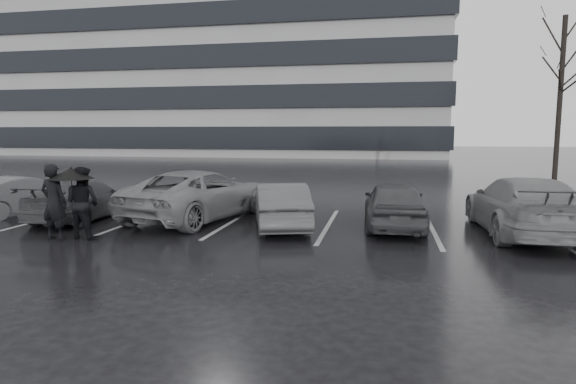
% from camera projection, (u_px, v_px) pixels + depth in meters
% --- Properties ---
extents(ground, '(160.00, 160.00, 0.00)m').
position_uv_depth(ground, '(290.00, 245.00, 11.12)').
color(ground, black).
rests_on(ground, ground).
extents(office_building, '(61.00, 26.00, 29.00)m').
position_uv_depth(office_building, '(191.00, 37.00, 60.30)').
color(office_building, gray).
rests_on(office_building, ground).
extents(car_main, '(1.74, 3.92, 1.31)m').
position_uv_depth(car_main, '(394.00, 204.00, 12.98)').
color(car_main, black).
rests_on(car_main, ground).
extents(car_west_a, '(2.33, 3.96, 1.23)m').
position_uv_depth(car_west_a, '(281.00, 205.00, 13.02)').
color(car_west_a, '#2C2C2F').
rests_on(car_west_a, ground).
extents(car_west_b, '(3.64, 5.70, 1.46)m').
position_uv_depth(car_west_b, '(199.00, 194.00, 14.37)').
color(car_west_b, '#535255').
rests_on(car_west_b, ground).
extents(car_west_c, '(1.72, 4.12, 1.19)m').
position_uv_depth(car_west_c, '(83.00, 199.00, 14.30)').
color(car_west_c, black).
rests_on(car_west_c, ground).
extents(car_west_d, '(2.19, 3.86, 1.20)m').
position_uv_depth(car_west_d, '(22.00, 195.00, 15.22)').
color(car_west_d, '#2C2C2F').
rests_on(car_west_d, ground).
extents(car_east, '(2.19, 5.14, 1.48)m').
position_uv_depth(car_east, '(523.00, 206.00, 12.14)').
color(car_east, '#535255').
rests_on(car_east, ground).
extents(pedestrian_left, '(0.70, 0.49, 1.85)m').
position_uv_depth(pedestrian_left, '(54.00, 202.00, 11.55)').
color(pedestrian_left, black).
rests_on(pedestrian_left, ground).
extents(pedestrian_right, '(0.93, 0.77, 1.76)m').
position_uv_depth(pedestrian_right, '(82.00, 203.00, 11.71)').
color(pedestrian_right, black).
rests_on(pedestrian_right, ground).
extents(umbrella, '(1.04, 1.04, 1.76)m').
position_uv_depth(umbrella, '(71.00, 173.00, 11.52)').
color(umbrella, black).
rests_on(umbrella, ground).
extents(stall_stripes, '(19.72, 5.00, 0.00)m').
position_uv_depth(stall_stripes, '(279.00, 223.00, 13.70)').
color(stall_stripes, '#959597').
rests_on(stall_stripes, ground).
extents(tree_north, '(0.26, 0.26, 8.50)m').
position_uv_depth(tree_north, '(560.00, 100.00, 25.00)').
color(tree_north, black).
rests_on(tree_north, ground).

